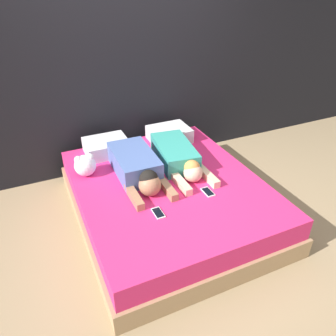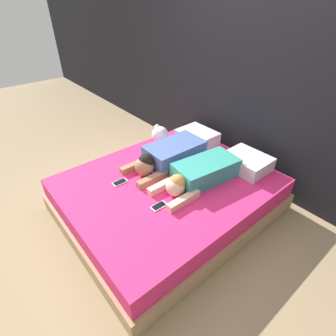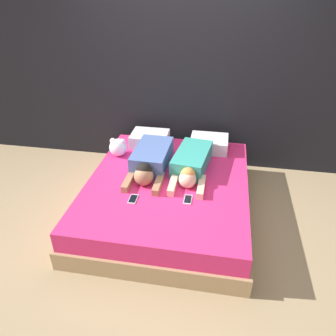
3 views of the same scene
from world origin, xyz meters
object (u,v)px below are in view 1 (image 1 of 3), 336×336
Objects in this scene: person_right at (178,157)px; cell_phone_left at (158,213)px; pillow_head_left at (107,147)px; person_left at (138,167)px; bed at (168,198)px; plush_toy at (85,165)px; pillow_head_right at (169,134)px; cell_phone_right at (208,192)px.

person_right is 0.81m from cell_phone_left.
person_left is (0.15, -0.61, 0.03)m from pillow_head_left.
bed is 9.39× the size of plush_toy.
bed is 4.54× the size of pillow_head_left.
pillow_head_right is (0.76, 0.00, 0.00)m from pillow_head_left.
bed is at bearing -115.48° from pillow_head_right.
pillow_head_left is 0.47m from plush_toy.
pillow_head_left is 1.29m from cell_phone_right.
person_left is at bearing -28.93° from plush_toy.
person_left reaches higher than pillow_head_right.
pillow_head_left is at bearing 103.48° from person_left.
pillow_head_right is 0.60m from person_right.
bed is at bearing 128.51° from cell_phone_right.
pillow_head_left reaches higher than cell_phone_right.
person_left reaches higher than cell_phone_right.
person_left is 0.52m from plush_toy.
person_right is at bearing -43.57° from pillow_head_left.
cell_phone_right is (0.49, -0.51, -0.10)m from person_left.
bed is 2.15× the size of person_right.
cell_phone_left is at bearing -93.98° from person_left.
person_right is at bearing -13.39° from plush_toy.
pillow_head_left is at bearing 136.43° from person_right.
pillow_head_left is 0.63m from person_left.
plush_toy is at bearing 115.86° from cell_phone_left.
person_left reaches higher than cell_phone_left.
cell_phone_right is at bearing -46.30° from person_left.
pillow_head_left is 0.83m from person_right.
person_left is (-0.24, 0.19, 0.32)m from bed.
cell_phone_left is 0.54m from cell_phone_right.
plush_toy is at bearing 166.61° from person_right.
plush_toy reaches higher than bed.
person_left is 0.97× the size of person_right.
person_left is 4.24× the size of plush_toy.
bed is 0.93m from pillow_head_left.
pillow_head_left reaches higher than bed.
person_right reaches higher than bed.
person_left is at bearing 140.72° from bed.
person_right is 6.48× the size of cell_phone_left.
pillow_head_right is (0.38, 0.80, 0.28)m from bed.
plush_toy reaches higher than pillow_head_left.
pillow_head_left is 2.07× the size of plush_toy.
bed is 0.44m from person_right.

